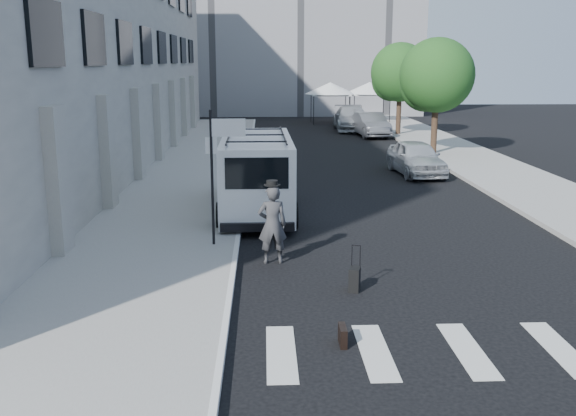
{
  "coord_description": "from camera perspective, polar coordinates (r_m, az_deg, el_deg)",
  "views": [
    {
      "loc": [
        -1.27,
        -13.05,
        4.85
      ],
      "look_at": [
        -0.68,
        2.35,
        1.3
      ],
      "focal_mm": 40.0,
      "sensor_mm": 36.0,
      "label": 1
    }
  ],
  "objects": [
    {
      "name": "sidewalk_left",
      "position": [
        29.59,
        -7.95,
        3.55
      ],
      "size": [
        4.5,
        48.0,
        0.15
      ],
      "primitive_type": "cube",
      "color": "gray",
      "rests_on": "ground"
    },
    {
      "name": "businessman",
      "position": [
        15.55,
        -1.4,
        -1.49
      ],
      "size": [
        0.75,
        0.53,
        1.94
      ],
      "primitive_type": "imported",
      "rotation": [
        0.0,
        0.0,
        3.24
      ],
      "color": "#353537",
      "rests_on": "ground"
    },
    {
      "name": "ground",
      "position": [
        13.98,
        3.18,
        -7.35
      ],
      "size": [
        120.0,
        120.0,
        0.0
      ],
      "primitive_type": "plane",
      "color": "black",
      "rests_on": "ground"
    },
    {
      "name": "parked_car_c",
      "position": [
        46.2,
        5.69,
        7.92
      ],
      "size": [
        2.55,
        5.9,
        1.69
      ],
      "primitive_type": "imported",
      "rotation": [
        0.0,
        0.0,
        -0.03
      ],
      "color": "#A0A4A8",
      "rests_on": "ground"
    },
    {
      "name": "tent_left",
      "position": [
        51.37,
        3.78,
        10.54
      ],
      "size": [
        4.0,
        4.0,
        3.2
      ],
      "color": "black",
      "rests_on": "ground"
    },
    {
      "name": "sign_pole",
      "position": [
        16.44,
        -6.01,
        5.22
      ],
      "size": [
        1.03,
        0.07,
        3.5
      ],
      "color": "black",
      "rests_on": "sidewalk_left"
    },
    {
      "name": "cargo_van",
      "position": [
        20.76,
        -2.8,
        3.05
      ],
      "size": [
        2.43,
        6.68,
        2.48
      ],
      "rotation": [
        0.0,
        0.0,
        0.01
      ],
      "color": "white",
      "rests_on": "ground"
    },
    {
      "name": "tent_right",
      "position": [
        52.29,
        7.27,
        10.51
      ],
      "size": [
        4.0,
        4.0,
        3.2
      ],
      "color": "black",
      "rests_on": "ground"
    },
    {
      "name": "parked_car_a",
      "position": [
        28.44,
        11.32,
        4.41
      ],
      "size": [
        2.07,
        4.49,
        1.49
      ],
      "primitive_type": "imported",
      "rotation": [
        0.0,
        0.0,
        0.07
      ],
      "color": "#B0B4B9",
      "rests_on": "ground"
    },
    {
      "name": "building_left",
      "position": [
        32.72,
        -21.07,
        14.14
      ],
      "size": [
        10.0,
        44.0,
        12.0
      ],
      "primitive_type": "cube",
      "color": "gray",
      "rests_on": "ground"
    },
    {
      "name": "tree_near",
      "position": [
        34.35,
        12.86,
        11.18
      ],
      "size": [
        3.8,
        3.83,
        6.03
      ],
      "color": "black",
      "rests_on": "ground"
    },
    {
      "name": "briefcase",
      "position": [
        11.44,
        4.88,
        -11.23
      ],
      "size": [
        0.12,
        0.44,
        0.34
      ],
      "primitive_type": "cube",
      "rotation": [
        0.0,
        0.0,
        -0.0
      ],
      "color": "black",
      "rests_on": "ground"
    },
    {
      "name": "suitcase",
      "position": [
        13.95,
        5.93,
        -6.29
      ],
      "size": [
        0.31,
        0.4,
        0.99
      ],
      "rotation": [
        0.0,
        0.0,
        -0.27
      ],
      "color": "black",
      "rests_on": "ground"
    },
    {
      "name": "tree_far",
      "position": [
        43.12,
        9.76,
        11.61
      ],
      "size": [
        3.8,
        3.83,
        6.03
      ],
      "color": "black",
      "rests_on": "ground"
    },
    {
      "name": "sidewalk_right",
      "position": [
        34.94,
        14.99,
        4.67
      ],
      "size": [
        4.0,
        56.0,
        0.15
      ],
      "primitive_type": "cube",
      "color": "gray",
      "rests_on": "ground"
    },
    {
      "name": "parked_car_b",
      "position": [
        42.53,
        7.35,
        7.36
      ],
      "size": [
        2.09,
        4.86,
        1.56
      ],
      "primitive_type": "imported",
      "rotation": [
        0.0,
        0.0,
        0.1
      ],
      "color": "#525459",
      "rests_on": "ground"
    }
  ]
}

